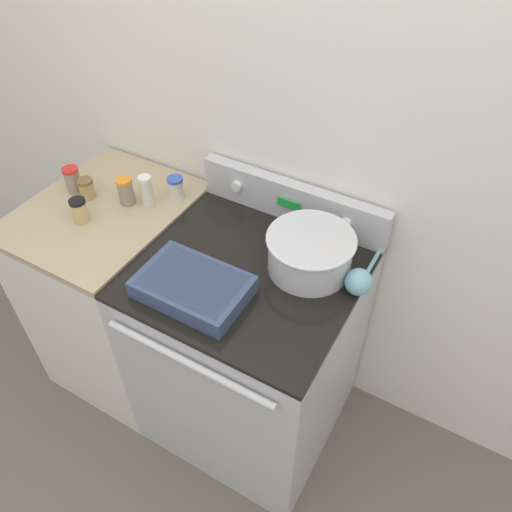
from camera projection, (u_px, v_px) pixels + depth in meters
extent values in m
plane|color=#6B6056|center=(209.00, 475.00, 2.11)|extent=(12.00, 12.00, 0.00)
cube|color=silver|center=(304.00, 135.00, 1.71)|extent=(8.00, 0.05, 2.50)
cube|color=#BCBCC1|center=(250.00, 353.00, 2.01)|extent=(0.74, 0.70, 0.91)
cube|color=black|center=(248.00, 272.00, 1.69)|extent=(0.74, 0.70, 0.02)
cylinder|color=silver|center=(187.00, 363.00, 1.51)|extent=(0.61, 0.02, 0.02)
cube|color=#BCBCC1|center=(293.00, 201.00, 1.84)|extent=(0.74, 0.05, 0.15)
cylinder|color=white|center=(236.00, 186.00, 1.89)|extent=(0.04, 0.02, 0.04)
cylinder|color=white|center=(345.00, 224.00, 1.73)|extent=(0.04, 0.02, 0.04)
cube|color=green|center=(289.00, 204.00, 1.81)|extent=(0.09, 0.01, 0.03)
cube|color=silver|center=(125.00, 293.00, 2.25)|extent=(0.56, 0.70, 0.91)
cube|color=tan|center=(103.00, 211.00, 1.92)|extent=(0.56, 0.70, 0.03)
cylinder|color=silver|center=(310.00, 253.00, 1.65)|extent=(0.28, 0.28, 0.14)
torus|color=silver|center=(311.00, 239.00, 1.60)|extent=(0.30, 0.30, 0.01)
cylinder|color=beige|center=(311.00, 242.00, 1.61)|extent=(0.26, 0.26, 0.02)
cube|color=#38476B|center=(193.00, 287.00, 1.59)|extent=(0.35, 0.24, 0.06)
cube|color=#B2894C|center=(193.00, 284.00, 1.58)|extent=(0.31, 0.21, 0.03)
cylinder|color=#7AB2C6|center=(372.00, 265.00, 1.69)|extent=(0.01, 0.27, 0.01)
sphere|color=#7AB2C6|center=(359.00, 282.00, 1.58)|extent=(0.09, 0.09, 0.09)
cylinder|color=beige|center=(176.00, 189.00, 1.93)|extent=(0.06, 0.06, 0.08)
cylinder|color=#3856B7|center=(175.00, 179.00, 1.90)|extent=(0.06, 0.06, 0.01)
cylinder|color=beige|center=(147.00, 192.00, 1.89)|extent=(0.05, 0.05, 0.11)
cylinder|color=white|center=(144.00, 178.00, 1.85)|extent=(0.05, 0.05, 0.01)
cylinder|color=gray|center=(126.00, 193.00, 1.90)|extent=(0.06, 0.06, 0.10)
cylinder|color=orange|center=(124.00, 181.00, 1.86)|extent=(0.06, 0.06, 0.01)
cylinder|color=tan|center=(80.00, 212.00, 1.83)|extent=(0.06, 0.06, 0.08)
cylinder|color=black|center=(77.00, 202.00, 1.79)|extent=(0.06, 0.06, 0.01)
cylinder|color=tan|center=(87.00, 190.00, 1.94)|extent=(0.06, 0.06, 0.07)
cylinder|color=brown|center=(85.00, 181.00, 1.91)|extent=(0.06, 0.06, 0.01)
cylinder|color=gray|center=(73.00, 181.00, 1.96)|extent=(0.06, 0.06, 0.09)
cylinder|color=red|center=(70.00, 170.00, 1.92)|extent=(0.06, 0.06, 0.01)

